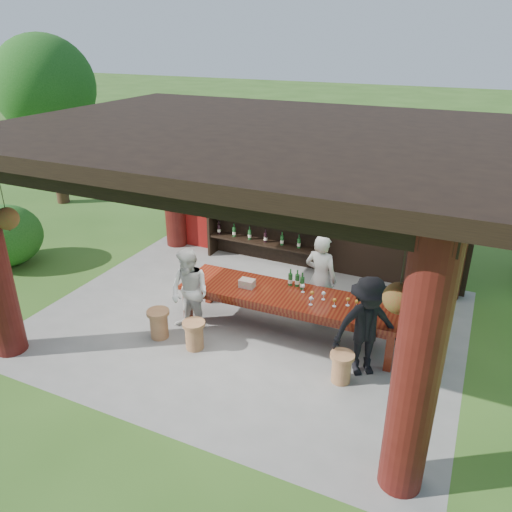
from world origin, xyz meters
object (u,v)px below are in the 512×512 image
at_px(tasting_table, 289,300).
at_px(napkin_basket, 247,283).
at_px(stool_near_left, 194,334).
at_px(guest_woman, 190,292).
at_px(stool_near_right, 341,367).
at_px(host, 321,279).
at_px(guest_man, 367,327).
at_px(wine_shelf, 266,212).
at_px(stool_far_left, 159,323).

relative_size(tasting_table, napkin_basket, 14.71).
relative_size(stool_near_left, guest_woman, 0.32).
height_order(stool_near_left, stool_near_right, stool_near_left).
distance_m(tasting_table, host, 0.74).
distance_m(stool_near_left, guest_woman, 0.73).
distance_m(guest_woman, guest_man, 3.00).
height_order(host, guest_man, host).
relative_size(tasting_table, guest_man, 2.36).
distance_m(wine_shelf, guest_man, 4.24).
bearing_deg(stool_near_right, tasting_table, 142.75).
bearing_deg(stool_near_right, napkin_basket, 156.58).
height_order(wine_shelf, guest_woman, wine_shelf).
xyz_separation_m(guest_woman, guest_man, (3.00, 0.12, 0.04)).
distance_m(stool_near_right, guest_woman, 2.81).
bearing_deg(guest_woman, host, 45.07).
height_order(wine_shelf, stool_near_left, wine_shelf).
bearing_deg(stool_far_left, host, 36.71).
distance_m(tasting_table, guest_man, 1.57).
bearing_deg(stool_near_right, guest_man, 55.34).
xyz_separation_m(wine_shelf, guest_woman, (-0.03, -3.11, -0.45)).
relative_size(guest_man, napkin_basket, 6.24).
bearing_deg(host, stool_near_right, 127.76).
bearing_deg(wine_shelf, napkin_basket, -73.13).
relative_size(stool_near_left, host, 0.30).
distance_m(wine_shelf, napkin_basket, 2.64).
height_order(guest_man, napkin_basket, guest_man).
xyz_separation_m(stool_near_right, host, (-0.87, 1.55, 0.57)).
height_order(stool_near_right, guest_woman, guest_woman).
bearing_deg(host, stool_near_left, 56.43).
xyz_separation_m(stool_far_left, guest_woman, (0.40, 0.39, 0.50)).
height_order(stool_far_left, napkin_basket, napkin_basket).
xyz_separation_m(host, guest_woman, (-1.89, -1.31, -0.06)).
relative_size(wine_shelf, guest_man, 1.70).
distance_m(stool_near_right, guest_man, 0.71).
bearing_deg(napkin_basket, guest_man, -12.63).
height_order(tasting_table, host, host).
distance_m(wine_shelf, tasting_table, 2.93).
bearing_deg(stool_far_left, guest_man, 8.57).
height_order(tasting_table, stool_far_left, tasting_table).
bearing_deg(host, guest_woman, 43.38).
distance_m(host, guest_woman, 2.30).
relative_size(stool_far_left, napkin_basket, 1.97).
bearing_deg(tasting_table, stool_far_left, -151.20).
height_order(stool_near_left, host, host).
bearing_deg(guest_man, napkin_basket, 133.16).
xyz_separation_m(stool_near_right, guest_woman, (-2.75, 0.24, 0.51)).
bearing_deg(stool_near_left, stool_far_left, 177.59).
relative_size(tasting_table, host, 2.31).
bearing_deg(napkin_basket, wine_shelf, 106.87).
bearing_deg(napkin_basket, stool_near_left, -114.13).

